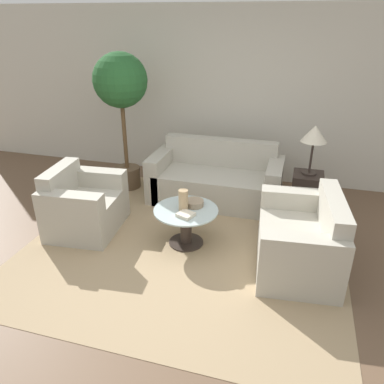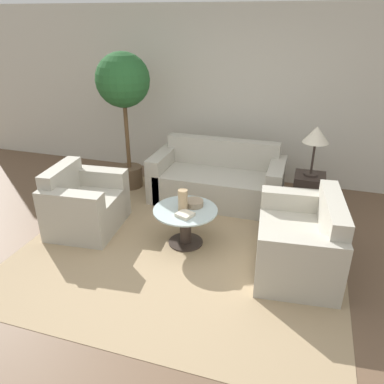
{
  "view_description": "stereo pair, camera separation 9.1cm",
  "coord_description": "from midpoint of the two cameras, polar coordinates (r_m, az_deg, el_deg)",
  "views": [
    {
      "loc": [
        1.03,
        -2.94,
        2.42
      ],
      "look_at": [
        -0.06,
        0.87,
        0.55
      ],
      "focal_mm": 35.0,
      "sensor_mm": 36.0,
      "label": 1
    },
    {
      "loc": [
        1.12,
        -2.91,
        2.42
      ],
      "look_at": [
        -0.06,
        0.87,
        0.55
      ],
      "focal_mm": 35.0,
      "sensor_mm": 36.0,
      "label": 2
    }
  ],
  "objects": [
    {
      "name": "armchair",
      "position": [
        4.81,
        -15.76,
        -2.07
      ],
      "size": [
        0.85,
        0.99,
        0.8
      ],
      "rotation": [
        0.0,
        0.0,
        1.66
      ],
      "color": "#B2AD9E",
      "rests_on": "ground_plane"
    },
    {
      "name": "ground_plane",
      "position": [
        3.95,
        -2.3,
        -12.62
      ],
      "size": [
        14.0,
        14.0,
        0.0
      ],
      "primitive_type": "plane",
      "color": "brown"
    },
    {
      "name": "vase",
      "position": [
        4.15,
        -0.78,
        -1.26
      ],
      "size": [
        0.11,
        0.11,
        0.25
      ],
      "color": "tan",
      "rests_on": "coffee_table"
    },
    {
      "name": "wall_back",
      "position": [
        5.94,
        6.82,
        14.22
      ],
      "size": [
        10.0,
        0.06,
        2.6
      ],
      "color": "beige",
      "rests_on": "ground_plane"
    },
    {
      "name": "coffee_table",
      "position": [
        4.3,
        -0.39,
        -4.54
      ],
      "size": [
        0.73,
        0.73,
        0.45
      ],
      "color": "#332823",
      "rests_on": "ground_plane"
    },
    {
      "name": "loveseat",
      "position": [
        4.08,
        17.15,
        -7.5
      ],
      "size": [
        0.91,
        1.28,
        0.81
      ],
      "rotation": [
        0.0,
        0.0,
        -1.47
      ],
      "color": "#B2AD9E",
      "rests_on": "ground_plane"
    },
    {
      "name": "book_stack",
      "position": [
        4.07,
        -0.43,
        -3.47
      ],
      "size": [
        0.21,
        0.21,
        0.04
      ],
      "rotation": [
        0.0,
        0.0,
        -0.37
      ],
      "color": "beige",
      "rests_on": "coffee_table"
    },
    {
      "name": "rug",
      "position": [
        4.44,
        -0.38,
        -7.71
      ],
      "size": [
        3.55,
        3.36,
        0.01
      ],
      "color": "tan",
      "rests_on": "ground_plane"
    },
    {
      "name": "table_lamp",
      "position": [
        4.94,
        18.9,
        8.04
      ],
      "size": [
        0.33,
        0.33,
        0.65
      ],
      "color": "#332823",
      "rests_on": "side_table"
    },
    {
      "name": "sofa_main",
      "position": [
        5.37,
        4.44,
        1.73
      ],
      "size": [
        1.83,
        0.84,
        0.83
      ],
      "color": "#B2AD9E",
      "rests_on": "ground_plane"
    },
    {
      "name": "bowl",
      "position": [
        4.29,
        0.9,
        -1.69
      ],
      "size": [
        0.22,
        0.22,
        0.07
      ],
      "color": "gray",
      "rests_on": "coffee_table"
    },
    {
      "name": "side_table",
      "position": [
        5.21,
        17.69,
        -0.32
      ],
      "size": [
        0.39,
        0.39,
        0.55
      ],
      "color": "#332823",
      "rests_on": "ground_plane"
    },
    {
      "name": "potted_plant",
      "position": [
        5.52,
        -9.91,
        15.01
      ],
      "size": [
        0.76,
        0.76,
        2.0
      ],
      "color": "brown",
      "rests_on": "ground_plane"
    }
  ]
}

